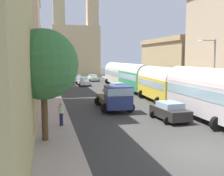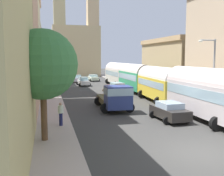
# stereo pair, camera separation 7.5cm
# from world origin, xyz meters

# --- Properties ---
(ground_plane) EXTENTS (154.00, 154.00, 0.00)m
(ground_plane) POSITION_xyz_m (0.00, 27.00, 0.00)
(ground_plane) COLOR #3B3A38
(sidewalk_left) EXTENTS (2.50, 70.00, 0.14)m
(sidewalk_left) POSITION_xyz_m (-7.25, 27.00, 0.07)
(sidewalk_left) COLOR #B3A29A
(sidewalk_left) RESTS_ON ground
(sidewalk_right) EXTENTS (2.50, 70.00, 0.14)m
(sidewalk_right) POSITION_xyz_m (7.25, 27.00, 0.07)
(sidewalk_right) COLOR #A49C93
(sidewalk_right) RESTS_ON ground
(building_left_1) EXTENTS (4.97, 13.13, 13.73)m
(building_left_1) POSITION_xyz_m (-10.76, 14.12, 6.90)
(building_left_1) COLOR tan
(building_left_1) RESTS_ON ground
(building_left_2) EXTENTS (4.56, 13.05, 13.66)m
(building_left_2) POSITION_xyz_m (-10.57, 28.13, 6.86)
(building_left_2) COLOR beige
(building_left_2) RESTS_ON ground
(building_left_3) EXTENTS (5.41, 12.26, 11.02)m
(building_left_3) POSITION_xyz_m (-11.20, 41.43, 5.51)
(building_left_3) COLOR tan
(building_left_3) RESTS_ON ground
(building_right_2) EXTENTS (5.52, 14.04, 7.78)m
(building_right_2) POSITION_xyz_m (11.01, 24.96, 3.92)
(building_right_2) COLOR tan
(building_right_2) RESTS_ON ground
(distant_church) EXTENTS (12.17, 6.59, 22.75)m
(distant_church) POSITION_xyz_m (0.00, 58.78, 7.96)
(distant_church) COLOR #CCB380
(distant_church) RESTS_ON ground
(parked_bus_0) EXTENTS (3.39, 9.75, 4.18)m
(parked_bus_0) POSITION_xyz_m (4.60, 6.50, 2.30)
(parked_bus_0) COLOR silver
(parked_bus_0) RESTS_ON ground
(parked_bus_1) EXTENTS (3.61, 9.13, 3.94)m
(parked_bus_1) POSITION_xyz_m (4.60, 15.50, 2.15)
(parked_bus_1) COLOR yellow
(parked_bus_1) RESTS_ON ground
(parked_bus_2) EXTENTS (3.24, 8.82, 4.04)m
(parked_bus_2) POSITION_xyz_m (4.60, 24.50, 2.25)
(parked_bus_2) COLOR #329C69
(parked_bus_2) RESTS_ON ground
(parked_bus_3) EXTENTS (3.32, 9.83, 4.05)m
(parked_bus_3) POSITION_xyz_m (4.60, 33.50, 2.23)
(parked_bus_3) COLOR beige
(parked_bus_3) RESTS_ON ground
(cargo_truck_0) EXTENTS (3.28, 6.79, 2.46)m
(cargo_truck_0) POSITION_xyz_m (-1.51, 11.88, 1.28)
(cargo_truck_0) COLOR navy
(cargo_truck_0) RESTS_ON ground
(car_0) EXTENTS (2.28, 4.21, 1.54)m
(car_0) POSITION_xyz_m (-1.47, 34.52, 0.77)
(car_0) COLOR silver
(car_0) RESTS_ON ground
(car_1) EXTENTS (2.50, 4.23, 1.46)m
(car_1) POSITION_xyz_m (-1.76, 41.69, 0.74)
(car_1) COLOR silver
(car_1) RESTS_ON ground
(car_2) EXTENTS (2.48, 3.87, 1.48)m
(car_2) POSITION_xyz_m (1.67, 7.01, 0.76)
(car_2) COLOR #2B2825
(car_2) RESTS_ON ground
(car_3) EXTENTS (2.35, 4.33, 1.59)m
(car_3) POSITION_xyz_m (1.51, 22.43, 0.81)
(car_3) COLOR #AD252A
(car_3) RESTS_ON ground
(car_4) EXTENTS (2.34, 4.31, 1.40)m
(car_4) POSITION_xyz_m (1.81, 43.28, 0.72)
(car_4) COLOR beige
(car_4) RESTS_ON ground
(pedestrian_0) EXTENTS (0.45, 0.45, 1.81)m
(pedestrian_0) POSITION_xyz_m (-7.24, 21.96, 1.04)
(pedestrian_0) COLOR #463C4E
(pedestrian_0) RESTS_ON ground
(pedestrian_1) EXTENTS (0.54, 0.54, 1.89)m
(pedestrian_1) POSITION_xyz_m (-8.02, 20.71, 1.07)
(pedestrian_1) COLOR slate
(pedestrian_1) RESTS_ON ground
(pedestrian_2) EXTENTS (0.54, 0.54, 1.81)m
(pedestrian_2) POSITION_xyz_m (-6.79, 6.96, 1.03)
(pedestrian_2) COLOR #1E214E
(pedestrian_2) RESTS_ON ground
(streetlamp_near) EXTENTS (1.71, 0.28, 6.55)m
(streetlamp_near) POSITION_xyz_m (6.28, 8.44, 3.90)
(streetlamp_near) COLOR gray
(streetlamp_near) RESTS_ON ground
(roadside_tree_0) EXTENTS (4.06, 4.06, 6.62)m
(roadside_tree_0) POSITION_xyz_m (-7.90, 3.81, 4.57)
(roadside_tree_0) COLOR brown
(roadside_tree_0) RESTS_ON ground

